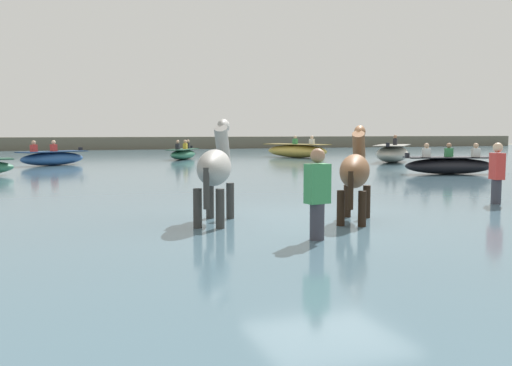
% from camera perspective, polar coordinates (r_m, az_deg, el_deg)
% --- Properties ---
extents(ground_plane, '(120.00, 120.00, 0.00)m').
position_cam_1_polar(ground_plane, '(9.97, 7.13, -5.64)').
color(ground_plane, gray).
extents(water_surface, '(90.00, 90.00, 0.38)m').
position_cam_1_polar(water_surface, '(19.34, -6.09, 0.16)').
color(water_surface, '#476675').
rests_on(water_surface, ground).
extents(horse_lead_bay, '(1.28, 1.67, 1.97)m').
position_cam_1_polar(horse_lead_bay, '(9.61, 9.80, 0.92)').
color(horse_lead_bay, brown).
rests_on(horse_lead_bay, ground).
extents(horse_trailing_grey, '(1.13, 1.86, 2.08)m').
position_cam_1_polar(horse_trailing_grey, '(9.33, -4.05, 1.26)').
color(horse_trailing_grey, gray).
rests_on(horse_trailing_grey, ground).
extents(boat_near_starboard, '(3.28, 1.83, 1.08)m').
position_cam_1_polar(boat_near_starboard, '(21.06, 18.61, 1.70)').
color(boat_near_starboard, black).
rests_on(boat_near_starboard, water_surface).
extents(boat_near_port, '(3.14, 4.22, 1.25)m').
position_cam_1_polar(boat_near_port, '(32.81, 4.06, 3.22)').
color(boat_near_port, gold).
rests_on(boat_near_port, water_surface).
extents(boat_mid_outer, '(3.61, 3.99, 1.32)m').
position_cam_1_polar(boat_mid_outer, '(28.47, 13.38, 2.86)').
color(boat_mid_outer, '#B2AD9E').
rests_on(boat_mid_outer, water_surface).
extents(boat_distant_east, '(2.35, 3.16, 1.04)m').
position_cam_1_polar(boat_distant_east, '(30.74, -7.23, 2.89)').
color(boat_distant_east, '#337556').
rests_on(boat_distant_east, water_surface).
extents(boat_mid_channel, '(3.14, 2.73, 1.10)m').
position_cam_1_polar(boat_mid_channel, '(26.64, -19.51, 2.34)').
color(boat_mid_channel, '#28518E').
rests_on(boat_mid_channel, water_surface).
extents(person_wading_mid, '(0.35, 0.26, 1.63)m').
position_cam_1_polar(person_wading_mid, '(7.87, 6.09, -2.12)').
color(person_wading_mid, '#383842').
rests_on(person_wading_mid, ground).
extents(person_onlooker_right, '(0.28, 0.36, 1.63)m').
position_cam_1_polar(person_onlooker_right, '(12.72, 22.75, 0.28)').
color(person_onlooker_right, '#383842').
rests_on(person_onlooker_right, ground).
extents(far_shoreline, '(80.00, 2.40, 1.40)m').
position_cam_1_polar(far_shoreline, '(49.21, -14.12, 3.63)').
color(far_shoreline, '#605B4C').
rests_on(far_shoreline, ground).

